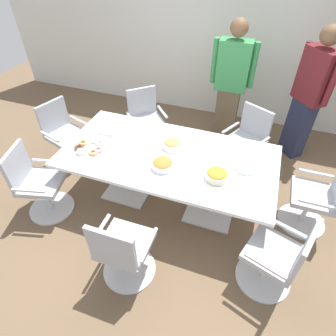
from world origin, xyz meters
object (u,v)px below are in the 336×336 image
at_px(conference_table, 168,163).
at_px(office_chair_0, 245,144).
at_px(office_chair_4, 123,252).
at_px(snack_bowl_cookies, 172,144).
at_px(office_chair_3, 39,185).
at_px(donut_platter, 90,147).
at_px(office_chair_2, 65,137).
at_px(person_standing_1, 309,95).
at_px(napkin_pile, 109,129).
at_px(office_chair_1, 146,123).
at_px(office_chair_6, 317,200).
at_px(office_chair_5, 277,259).
at_px(person_standing_0, 231,83).
at_px(snack_bowl_pretzels, 163,164).
at_px(plate_stack, 245,168).
at_px(snack_bowl_chips_orange, 217,175).

relative_size(conference_table, office_chair_0, 2.64).
distance_m(office_chair_0, office_chair_4, 2.24).
xyz_separation_m(office_chair_4, snack_bowl_cookies, (0.05, 1.24, 0.40)).
xyz_separation_m(conference_table, office_chair_4, (-0.05, -1.10, -0.22)).
xyz_separation_m(office_chair_3, donut_platter, (0.49, 0.45, 0.36)).
bearing_deg(office_chair_0, snack_bowl_cookies, 74.44).
xyz_separation_m(office_chair_0, donut_platter, (-1.67, -1.17, 0.36)).
height_order(conference_table, office_chair_2, office_chair_2).
height_order(conference_table, person_standing_1, person_standing_1).
height_order(office_chair_3, napkin_pile, office_chair_3).
bearing_deg(office_chair_1, conference_table, 83.42).
bearing_deg(office_chair_2, office_chair_6, 105.98).
height_order(office_chair_5, person_standing_0, person_standing_0).
relative_size(office_chair_6, snack_bowl_pretzels, 3.83).
bearing_deg(office_chair_0, person_standing_0, -29.87).
bearing_deg(snack_bowl_cookies, conference_table, -89.08).
bearing_deg(office_chair_6, office_chair_3, 105.41).
xyz_separation_m(office_chair_2, snack_bowl_cookies, (1.65, -0.14, 0.40)).
relative_size(office_chair_3, snack_bowl_pretzels, 3.83).
bearing_deg(plate_stack, snack_bowl_pretzels, -161.72).
relative_size(office_chair_0, office_chair_2, 1.00).
bearing_deg(office_chair_3, office_chair_4, 56.30).
distance_m(conference_table, person_standing_1, 2.17).
distance_m(office_chair_3, office_chair_6, 3.16).
bearing_deg(person_standing_0, napkin_pile, 48.19).
xyz_separation_m(office_chair_3, office_chair_5, (2.68, -0.05, 0.00)).
xyz_separation_m(office_chair_1, snack_bowl_pretzels, (0.73, -1.22, 0.39)).
bearing_deg(person_standing_0, office_chair_2, 32.35).
relative_size(office_chair_3, donut_platter, 2.64).
relative_size(conference_table, office_chair_5, 2.64).
relative_size(person_standing_0, donut_platter, 5.28).
relative_size(office_chair_2, napkin_pile, 4.74).
bearing_deg(office_chair_2, plate_stack, 102.02).
relative_size(conference_table, snack_bowl_chips_orange, 10.25).
relative_size(office_chair_4, person_standing_1, 0.49).
height_order(office_chair_1, person_standing_0, person_standing_0).
xyz_separation_m(office_chair_1, office_chair_5, (2.02, -1.69, 0.00)).
bearing_deg(office_chair_5, snack_bowl_cookies, 75.85).
xyz_separation_m(office_chair_5, snack_bowl_cookies, (-1.31, 0.83, 0.40)).
height_order(office_chair_5, donut_platter, office_chair_5).
bearing_deg(person_standing_1, office_chair_6, 148.33).
xyz_separation_m(office_chair_3, snack_bowl_cookies, (1.37, 0.78, 0.40)).
height_order(person_standing_1, napkin_pile, person_standing_1).
bearing_deg(office_chair_4, snack_bowl_cookies, 87.25).
distance_m(office_chair_1, office_chair_2, 1.18).
bearing_deg(office_chair_3, person_standing_1, 113.85).
height_order(person_standing_0, napkin_pile, person_standing_0).
height_order(office_chair_0, office_chair_6, same).
relative_size(conference_table, office_chair_3, 2.64).
bearing_deg(office_chair_2, office_chair_1, 144.71).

